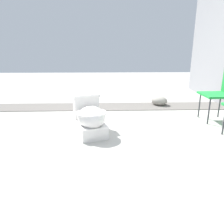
% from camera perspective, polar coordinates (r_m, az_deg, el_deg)
% --- Properties ---
extents(ground_plane, '(14.00, 14.00, 0.00)m').
position_cam_1_polar(ground_plane, '(3.23, -3.91, -3.97)').
color(ground_plane, '#A8A59E').
extents(gravel_strip, '(0.56, 8.00, 0.01)m').
position_cam_1_polar(gravel_strip, '(4.32, 3.25, 1.46)').
color(gravel_strip, '#605B56').
rests_on(gravel_strip, ground).
extents(toilet, '(0.71, 0.54, 0.52)m').
position_cam_1_polar(toilet, '(2.95, -5.81, -1.55)').
color(toilet, white).
rests_on(toilet, ground).
extents(folding_chair_left, '(0.44, 0.44, 0.83)m').
position_cam_1_polar(folding_chair_left, '(3.81, 27.09, 5.40)').
color(folding_chair_left, '#1E8C38').
rests_on(folding_chair_left, ground).
extents(boulder_near, '(0.40, 0.42, 0.19)m').
position_cam_1_polar(boulder_near, '(4.50, 12.23, 2.91)').
color(boulder_near, gray).
rests_on(boulder_near, ground).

